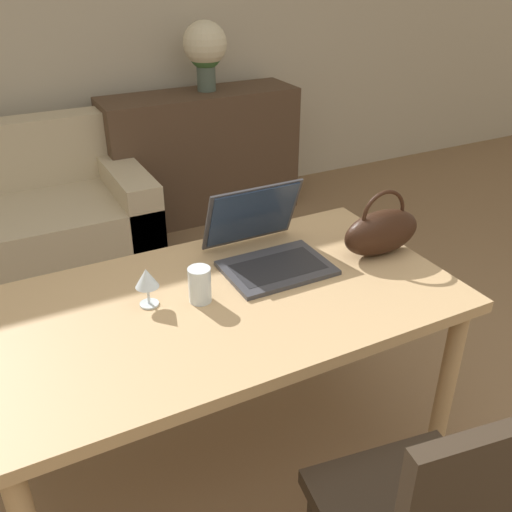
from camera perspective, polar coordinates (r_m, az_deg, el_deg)
The scene contains 8 objects.
wall_back at distance 3.94m, azimuth -18.45°, elevation 22.19°, with size 10.00×0.06×2.70m.
dining_table at distance 1.83m, azimuth -3.28°, elevation -6.45°, with size 1.47×0.81×0.74m.
sideboard at distance 4.00m, azimuth -5.42°, elevation 9.97°, with size 1.32×0.40×0.86m.
laptop at distance 1.96m, azimuth 0.92°, elevation 1.38°, with size 0.35×0.36×0.25m.
drinking_glass at distance 1.75m, azimuth -5.64°, elevation -2.88°, with size 0.07×0.07×0.11m.
wine_glass at distance 1.73m, azimuth -10.88°, elevation -2.33°, with size 0.07×0.07×0.13m.
handbag at distance 2.04m, azimuth 12.43°, elevation 2.44°, with size 0.30×0.13×0.24m.
flower_vase at distance 3.88m, azimuth -5.11°, elevation 19.96°, with size 0.28×0.28×0.44m.
Camera 1 is at (-0.70, -0.67, 1.71)m, focal length 40.00 mm.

